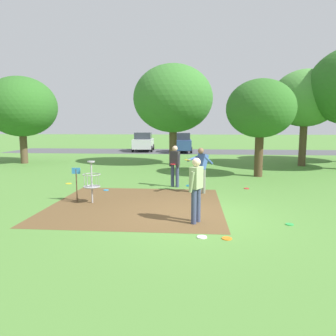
{
  "coord_description": "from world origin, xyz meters",
  "views": [
    {
      "loc": [
        0.0,
        -8.41,
        2.53
      ],
      "look_at": [
        -0.9,
        2.71,
        1.0
      ],
      "focal_mm": 33.25,
      "sensor_mm": 36.0,
      "label": 1
    }
  ],
  "objects_px": {
    "frisbee_by_tee": "(290,224)",
    "frisbee_far_right": "(106,190)",
    "player_foreground_watching": "(201,167)",
    "tree_mid_right": "(173,99)",
    "player_throwing": "(175,164)",
    "disc_golf_basket": "(90,180)",
    "frisbee_far_left": "(202,237)",
    "tree_mid_center": "(261,109)",
    "tree_near_right": "(305,99)",
    "tree_far_left": "(21,107)",
    "frisbee_mid_grass": "(246,188)",
    "player_waiting_left": "(196,186)",
    "frisbee_scattered_b": "(227,238)",
    "parked_car_leftmost": "(143,142)",
    "frisbee_scattered_a": "(69,183)",
    "parked_car_center_left": "(181,142)"
  },
  "relations": [
    {
      "from": "frisbee_by_tee",
      "to": "frisbee_far_right",
      "type": "xyz_separation_m",
      "value": [
        -5.89,
        3.8,
        0.0
      ]
    },
    {
      "from": "player_foreground_watching",
      "to": "tree_mid_right",
      "type": "height_order",
      "value": "tree_mid_right"
    },
    {
      "from": "frisbee_by_tee",
      "to": "player_throwing",
      "type": "bearing_deg",
      "value": 124.37
    },
    {
      "from": "disc_golf_basket",
      "to": "frisbee_far_left",
      "type": "relative_size",
      "value": 5.95
    },
    {
      "from": "disc_golf_basket",
      "to": "player_throwing",
      "type": "height_order",
      "value": "player_throwing"
    },
    {
      "from": "frisbee_by_tee",
      "to": "tree_mid_right",
      "type": "relative_size",
      "value": 0.03
    },
    {
      "from": "tree_mid_center",
      "to": "tree_near_right",
      "type": "bearing_deg",
      "value": 51.06
    },
    {
      "from": "player_throwing",
      "to": "frisbee_far_left",
      "type": "xyz_separation_m",
      "value": [
        0.96,
        -5.83,
        -0.96
      ]
    },
    {
      "from": "tree_far_left",
      "to": "frisbee_by_tee",
      "type": "bearing_deg",
      "value": -41.02
    },
    {
      "from": "disc_golf_basket",
      "to": "tree_near_right",
      "type": "xyz_separation_m",
      "value": [
        10.19,
        10.38,
        3.41
      ]
    },
    {
      "from": "frisbee_by_tee",
      "to": "frisbee_mid_grass",
      "type": "xyz_separation_m",
      "value": [
        -0.33,
        4.58,
        0.0
      ]
    },
    {
      "from": "tree_far_left",
      "to": "frisbee_mid_grass",
      "type": "bearing_deg",
      "value": -28.89
    },
    {
      "from": "player_waiting_left",
      "to": "frisbee_scattered_b",
      "type": "xyz_separation_m",
      "value": [
        0.69,
        -1.12,
        -0.96
      ]
    },
    {
      "from": "disc_golf_basket",
      "to": "frisbee_mid_grass",
      "type": "distance_m",
      "value": 6.21
    },
    {
      "from": "frisbee_mid_grass",
      "to": "tree_far_left",
      "type": "distance_m",
      "value": 15.86
    },
    {
      "from": "tree_mid_center",
      "to": "parked_car_leftmost",
      "type": "distance_m",
      "value": 17.28
    },
    {
      "from": "parked_car_leftmost",
      "to": "player_waiting_left",
      "type": "bearing_deg",
      "value": -77.52
    },
    {
      "from": "player_foreground_watching",
      "to": "frisbee_far_right",
      "type": "distance_m",
      "value": 3.84
    },
    {
      "from": "frisbee_far_left",
      "to": "disc_golf_basket",
      "type": "bearing_deg",
      "value": 140.78
    },
    {
      "from": "frisbee_scattered_a",
      "to": "player_waiting_left",
      "type": "bearing_deg",
      "value": -42.66
    },
    {
      "from": "disc_golf_basket",
      "to": "frisbee_far_right",
      "type": "bearing_deg",
      "value": 91.46
    },
    {
      "from": "parked_car_center_left",
      "to": "frisbee_by_tee",
      "type": "bearing_deg",
      "value": -80.53
    },
    {
      "from": "disc_golf_basket",
      "to": "tree_mid_right",
      "type": "relative_size",
      "value": 0.22
    },
    {
      "from": "frisbee_far_left",
      "to": "parked_car_center_left",
      "type": "distance_m",
      "value": 22.84
    },
    {
      "from": "frisbee_scattered_b",
      "to": "frisbee_mid_grass",
      "type": "bearing_deg",
      "value": 76.39
    },
    {
      "from": "frisbee_far_right",
      "to": "frisbee_scattered_b",
      "type": "distance_m",
      "value": 6.47
    },
    {
      "from": "frisbee_far_left",
      "to": "tree_far_left",
      "type": "relative_size",
      "value": 0.04
    },
    {
      "from": "disc_golf_basket",
      "to": "frisbee_scattered_a",
      "type": "xyz_separation_m",
      "value": [
        -2.08,
        3.24,
        -0.74
      ]
    },
    {
      "from": "player_throwing",
      "to": "frisbee_scattered_a",
      "type": "distance_m",
      "value": 4.79
    },
    {
      "from": "player_throwing",
      "to": "tree_near_right",
      "type": "relative_size",
      "value": 0.29
    },
    {
      "from": "frisbee_mid_grass",
      "to": "tree_mid_right",
      "type": "height_order",
      "value": "tree_mid_right"
    },
    {
      "from": "tree_near_right",
      "to": "tree_far_left",
      "type": "relative_size",
      "value": 1.04
    },
    {
      "from": "disc_golf_basket",
      "to": "frisbee_far_left",
      "type": "bearing_deg",
      "value": -39.22
    },
    {
      "from": "frisbee_by_tee",
      "to": "tree_mid_center",
      "type": "height_order",
      "value": "tree_mid_center"
    },
    {
      "from": "player_throwing",
      "to": "tree_mid_center",
      "type": "distance_m",
      "value": 5.52
    },
    {
      "from": "disc_golf_basket",
      "to": "frisbee_scattered_b",
      "type": "distance_m",
      "value": 5.13
    },
    {
      "from": "frisbee_scattered_b",
      "to": "tree_mid_center",
      "type": "height_order",
      "value": "tree_mid_center"
    },
    {
      "from": "frisbee_far_right",
      "to": "tree_far_left",
      "type": "bearing_deg",
      "value": 133.96
    },
    {
      "from": "disc_golf_basket",
      "to": "frisbee_scattered_a",
      "type": "distance_m",
      "value": 3.92
    },
    {
      "from": "disc_golf_basket",
      "to": "parked_car_center_left",
      "type": "bearing_deg",
      "value": 83.61
    },
    {
      "from": "frisbee_far_right",
      "to": "frisbee_far_left",
      "type": "bearing_deg",
      "value": -53.56
    },
    {
      "from": "parked_car_center_left",
      "to": "frisbee_mid_grass",
      "type": "bearing_deg",
      "value": -79.13
    },
    {
      "from": "tree_mid_center",
      "to": "parked_car_center_left",
      "type": "distance_m",
      "value": 14.81
    },
    {
      "from": "disc_golf_basket",
      "to": "frisbee_scattered_b",
      "type": "bearing_deg",
      "value": -35.64
    },
    {
      "from": "frisbee_far_right",
      "to": "disc_golf_basket",
      "type": "bearing_deg",
      "value": -88.54
    },
    {
      "from": "frisbee_far_right",
      "to": "tree_near_right",
      "type": "height_order",
      "value": "tree_near_right"
    },
    {
      "from": "player_waiting_left",
      "to": "tree_mid_right",
      "type": "height_order",
      "value": "tree_mid_right"
    },
    {
      "from": "tree_mid_center",
      "to": "player_throwing",
      "type": "bearing_deg",
      "value": -143.07
    },
    {
      "from": "frisbee_far_right",
      "to": "frisbee_scattered_a",
      "type": "height_order",
      "value": "same"
    },
    {
      "from": "disc_golf_basket",
      "to": "tree_far_left",
      "type": "height_order",
      "value": "tree_far_left"
    }
  ]
}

